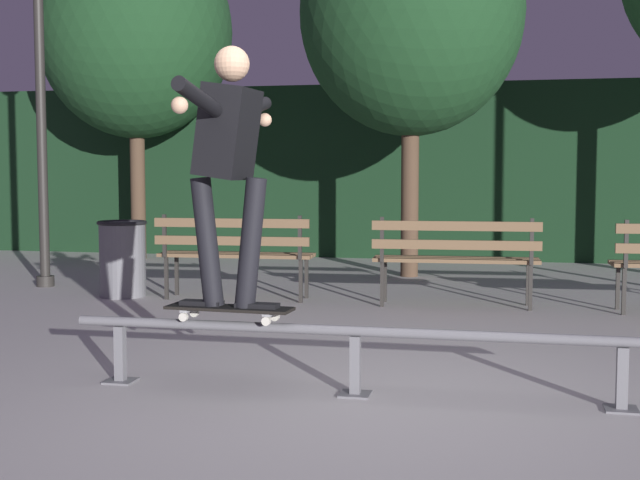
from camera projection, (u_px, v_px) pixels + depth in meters
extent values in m
plane|color=#ADAAA8|center=(349.00, 405.00, 4.83)|extent=(90.00, 90.00, 0.00)
cube|color=black|center=(450.00, 172.00, 13.17)|extent=(24.00, 1.20, 2.62)
cylinder|color=slate|center=(355.00, 331.00, 5.01)|extent=(3.51, 0.06, 0.06)
cube|color=slate|center=(120.00, 354.00, 5.34)|extent=(0.06, 0.06, 0.35)
cube|color=slate|center=(121.00, 381.00, 5.36)|extent=(0.18, 0.18, 0.01)
cube|color=slate|center=(355.00, 366.00, 5.03)|extent=(0.06, 0.06, 0.35)
cube|color=slate|center=(355.00, 394.00, 5.04)|extent=(0.18, 0.18, 0.01)
cube|color=slate|center=(622.00, 379.00, 4.71)|extent=(0.06, 0.06, 0.35)
cube|color=slate|center=(621.00, 409.00, 4.72)|extent=(0.18, 0.18, 0.01)
cube|color=black|center=(229.00, 308.00, 5.17)|extent=(0.79, 0.25, 0.02)
cube|color=black|center=(229.00, 307.00, 5.16)|extent=(0.77, 0.24, 0.00)
cube|color=#9E9EA3|center=(271.00, 313.00, 5.09)|extent=(0.06, 0.17, 0.02)
cube|color=#9E9EA3|center=(189.00, 309.00, 5.24)|extent=(0.06, 0.17, 0.02)
cylinder|color=beige|center=(266.00, 321.00, 5.02)|extent=(0.05, 0.03, 0.05)
cylinder|color=beige|center=(275.00, 317.00, 5.17)|extent=(0.05, 0.03, 0.05)
cylinder|color=beige|center=(184.00, 317.00, 5.17)|extent=(0.05, 0.03, 0.05)
cylinder|color=beige|center=(195.00, 313.00, 5.32)|extent=(0.05, 0.03, 0.05)
cube|color=black|center=(257.00, 306.00, 5.11)|extent=(0.27, 0.12, 0.03)
cube|color=black|center=(202.00, 303.00, 5.21)|extent=(0.27, 0.12, 0.03)
cylinder|color=black|center=(251.00, 243.00, 5.09)|extent=(0.21, 0.14, 0.79)
cylinder|color=black|center=(207.00, 242.00, 5.17)|extent=(0.21, 0.14, 0.79)
cube|color=black|center=(228.00, 132.00, 5.08)|extent=(0.35, 0.38, 0.57)
cylinder|color=black|center=(201.00, 100.00, 4.70)|extent=(0.12, 0.61, 0.21)
cylinder|color=black|center=(250.00, 109.00, 5.43)|extent=(0.12, 0.61, 0.21)
sphere|color=tan|center=(180.00, 105.00, 4.44)|extent=(0.09, 0.09, 0.09)
sphere|color=tan|center=(265.00, 120.00, 5.70)|extent=(0.09, 0.09, 0.09)
sphere|color=tan|center=(232.00, 64.00, 5.04)|extent=(0.21, 0.21, 0.21)
cube|color=#282623|center=(306.00, 277.00, 8.87)|extent=(0.04, 0.04, 0.44)
cube|color=#282623|center=(301.00, 281.00, 8.56)|extent=(0.04, 0.04, 0.44)
cube|color=#282623|center=(300.00, 238.00, 8.48)|extent=(0.04, 0.04, 0.44)
cube|color=#282623|center=(177.00, 275.00, 9.10)|extent=(0.04, 0.04, 0.44)
cube|color=#282623|center=(166.00, 278.00, 8.79)|extent=(0.04, 0.04, 0.44)
cube|color=#282623|center=(164.00, 236.00, 8.71)|extent=(0.04, 0.04, 0.44)
cube|color=brown|center=(240.00, 254.00, 8.95)|extent=(1.60, 0.17, 0.04)
cube|color=brown|center=(237.00, 255.00, 8.81)|extent=(1.60, 0.17, 0.04)
cube|color=brown|center=(233.00, 256.00, 8.67)|extent=(1.60, 0.17, 0.04)
cube|color=brown|center=(231.00, 241.00, 8.59)|extent=(1.60, 0.12, 0.09)
cube|color=brown|center=(231.00, 223.00, 8.58)|extent=(1.60, 0.12, 0.09)
cube|color=#282623|center=(528.00, 283.00, 8.40)|extent=(0.04, 0.04, 0.44)
cube|color=#282623|center=(530.00, 288.00, 8.08)|extent=(0.04, 0.04, 0.44)
cube|color=#282623|center=(532.00, 242.00, 8.01)|extent=(0.04, 0.04, 0.44)
cube|color=#282623|center=(385.00, 280.00, 8.63)|extent=(0.04, 0.04, 0.44)
cube|color=#282623|center=(382.00, 284.00, 8.31)|extent=(0.04, 0.04, 0.44)
cube|color=#282623|center=(382.00, 240.00, 8.24)|extent=(0.04, 0.04, 0.44)
cube|color=brown|center=(456.00, 258.00, 8.47)|extent=(1.60, 0.17, 0.04)
cube|color=brown|center=(456.00, 260.00, 8.33)|extent=(1.60, 0.17, 0.04)
cube|color=brown|center=(456.00, 261.00, 8.20)|extent=(1.60, 0.17, 0.04)
cube|color=brown|center=(456.00, 245.00, 8.11)|extent=(1.60, 0.12, 0.09)
cube|color=brown|center=(456.00, 226.00, 8.10)|extent=(1.60, 0.12, 0.09)
cube|color=#282623|center=(618.00, 287.00, 8.15)|extent=(0.04, 0.04, 0.44)
cube|color=#282623|center=(624.00, 291.00, 7.84)|extent=(0.04, 0.04, 0.44)
cube|color=#282623|center=(626.00, 244.00, 7.76)|extent=(0.04, 0.04, 0.44)
cylinder|color=#4C3828|center=(138.00, 187.00, 12.84)|extent=(0.22, 0.22, 2.16)
ellipsoid|color=#193D1E|center=(135.00, 32.00, 12.66)|extent=(2.87, 2.87, 3.15)
cylinder|color=#4C3828|center=(410.00, 193.00, 10.66)|extent=(0.22, 0.22, 2.10)
ellipsoid|color=#193D1E|center=(411.00, 12.00, 10.49)|extent=(2.75, 2.75, 3.03)
cylinder|color=#282623|center=(41.00, 129.00, 9.66)|extent=(0.11, 0.11, 3.60)
cylinder|color=#282623|center=(45.00, 281.00, 9.80)|extent=(0.20, 0.20, 0.12)
cylinder|color=slate|center=(123.00, 260.00, 8.99)|extent=(0.48, 0.48, 0.78)
torus|color=black|center=(122.00, 223.00, 8.96)|extent=(0.52, 0.52, 0.04)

